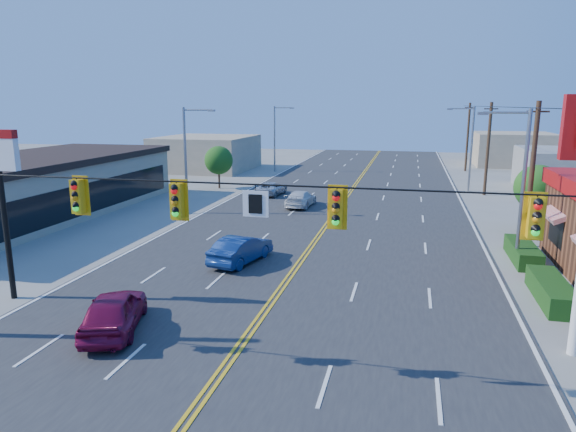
% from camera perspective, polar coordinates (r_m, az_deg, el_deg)
% --- Properties ---
extents(ground, '(160.00, 160.00, 0.00)m').
position_cam_1_polar(ground, '(16.76, -7.46, -17.07)').
color(ground, gray).
rests_on(ground, ground).
extents(road, '(20.00, 120.00, 0.06)m').
position_cam_1_polar(road, '(34.99, 4.19, -1.22)').
color(road, '#2D2D30').
rests_on(road, ground).
extents(signal_span, '(24.32, 0.34, 9.00)m').
position_cam_1_polar(signal_span, '(15.04, -8.41, -0.54)').
color(signal_span, '#47301E').
rests_on(signal_span, ground).
extents(strip_mall, '(10.40, 26.40, 4.40)m').
position_cam_1_polar(strip_mall, '(42.23, -27.25, 2.85)').
color(strip_mall, tan).
rests_on(strip_mall, ground).
extents(pizza_hut_sign, '(1.90, 0.30, 6.85)m').
position_cam_1_polar(pizza_hut_sign, '(24.23, -29.36, 3.58)').
color(pizza_hut_sign, black).
rests_on(pizza_hut_sign, ground).
extents(streetlight_se, '(2.55, 0.25, 8.00)m').
position_cam_1_polar(streetlight_se, '(28.37, 24.33, 3.76)').
color(streetlight_se, gray).
rests_on(streetlight_se, ground).
extents(streetlight_ne, '(2.55, 0.25, 8.00)m').
position_cam_1_polar(streetlight_ne, '(52.01, 19.52, 7.55)').
color(streetlight_ne, gray).
rests_on(streetlight_ne, ground).
extents(streetlight_sw, '(2.55, 0.25, 8.00)m').
position_cam_1_polar(streetlight_sw, '(39.27, -11.06, 6.70)').
color(streetlight_sw, gray).
rests_on(streetlight_sw, ground).
extents(streetlight_nw, '(2.55, 0.25, 8.00)m').
position_cam_1_polar(streetlight_nw, '(63.79, -1.33, 9.00)').
color(streetlight_nw, gray).
rests_on(streetlight_nw, ground).
extents(utility_pole_near, '(0.28, 0.28, 8.40)m').
position_cam_1_polar(utility_pole_near, '(32.57, 25.44, 4.07)').
color(utility_pole_near, '#47301E').
rests_on(utility_pole_near, ground).
extents(utility_pole_mid, '(0.28, 0.28, 8.40)m').
position_cam_1_polar(utility_pole_mid, '(50.23, 21.32, 6.91)').
color(utility_pole_mid, '#47301E').
rests_on(utility_pole_mid, ground).
extents(utility_pole_far, '(0.28, 0.28, 8.40)m').
position_cam_1_polar(utility_pole_far, '(68.06, 19.34, 8.26)').
color(utility_pole_far, '#47301E').
rests_on(utility_pole_far, ground).
extents(tree_kfc_rear, '(2.94, 2.94, 4.41)m').
position_cam_1_polar(tree_kfc_rear, '(36.89, 26.00, 2.86)').
color(tree_kfc_rear, '#47301E').
rests_on(tree_kfc_rear, ground).
extents(tree_west, '(2.80, 2.80, 4.20)m').
position_cam_1_polar(tree_west, '(51.31, -7.71, 6.15)').
color(tree_west, '#47301E').
rests_on(tree_west, ground).
extents(bld_west_far, '(11.00, 12.00, 4.20)m').
position_cam_1_polar(bld_west_far, '(66.90, -9.02, 6.93)').
color(bld_west_far, tan).
rests_on(bld_west_far, ground).
extents(bld_east_far, '(10.00, 10.00, 4.40)m').
position_cam_1_polar(bld_east_far, '(77.05, 23.71, 6.82)').
color(bld_east_far, tan).
rests_on(bld_east_far, ground).
extents(car_magenta, '(3.10, 4.77, 1.51)m').
position_cam_1_polar(car_magenta, '(20.10, -18.76, -10.11)').
color(car_magenta, maroon).
rests_on(car_magenta, ground).
extents(car_blue, '(2.45, 4.58, 1.43)m').
position_cam_1_polar(car_blue, '(27.03, -5.23, -3.81)').
color(car_blue, navy).
rests_on(car_blue, ground).
extents(car_white, '(2.05, 4.55, 1.29)m').
position_cam_1_polar(car_white, '(41.69, 1.41, 1.87)').
color(car_white, silver).
rests_on(car_white, ground).
extents(car_silver, '(2.38, 4.45, 1.19)m').
position_cam_1_polar(car_silver, '(47.13, -1.87, 3.02)').
color(car_silver, silver).
rests_on(car_silver, ground).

